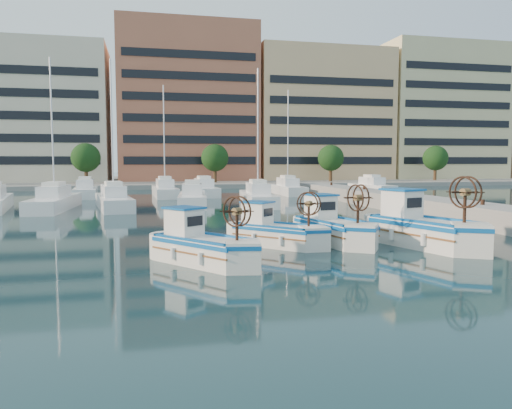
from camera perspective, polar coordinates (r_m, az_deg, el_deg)
name	(u,v)px	position (r m, az deg, el deg)	size (l,w,h in m)	color
ground	(300,253)	(20.53, 5.03, -5.49)	(300.00, 300.00, 0.00)	#193E43
quay	(461,212)	(33.44, 22.37, -0.75)	(3.00, 60.00, 1.20)	gray
waterfront	(236,117)	(85.98, -2.33, 9.91)	(180.00, 40.00, 25.60)	gray
yacht_marina	(180,195)	(46.96, -8.69, 1.03)	(40.74, 22.38, 11.50)	white
fishing_boat_a	(202,244)	(18.27, -6.21, -4.56)	(3.66, 4.14, 2.56)	silver
fishing_boat_b	(275,231)	(21.97, 2.15, -3.00)	(3.73, 3.82, 2.45)	silver
fishing_boat_c	(333,226)	(23.02, 8.74, -2.47)	(2.65, 4.56, 2.76)	silver
fishing_boat_d	(422,227)	(23.00, 18.39, -2.42)	(3.39, 5.19, 3.14)	silver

